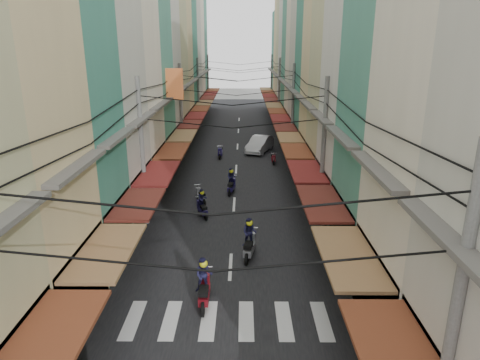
{
  "coord_description": "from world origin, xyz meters",
  "views": [
    {
      "loc": [
        0.58,
        -19.47,
        9.78
      ],
      "look_at": [
        0.4,
        2.7,
        2.69
      ],
      "focal_mm": 32.0,
      "sensor_mm": 36.0,
      "label": 1
    }
  ],
  "objects_px": {
    "bicycle": "(347,261)",
    "traffic_sign": "(353,210)",
    "market_umbrella": "(389,239)",
    "white_car": "(260,152)"
  },
  "relations": [
    {
      "from": "bicycle",
      "to": "traffic_sign",
      "type": "distance_m",
      "value": 2.45
    },
    {
      "from": "market_umbrella",
      "to": "traffic_sign",
      "type": "xyz_separation_m",
      "value": [
        -1.02,
        2.07,
        0.48
      ]
    },
    {
      "from": "bicycle",
      "to": "traffic_sign",
      "type": "xyz_separation_m",
      "value": [
        0.21,
        0.5,
        2.39
      ]
    },
    {
      "from": "white_car",
      "to": "traffic_sign",
      "type": "xyz_separation_m",
      "value": [
        3.58,
        -20.93,
        2.39
      ]
    },
    {
      "from": "bicycle",
      "to": "market_umbrella",
      "type": "bearing_deg",
      "value": -128.0
    },
    {
      "from": "white_car",
      "to": "bicycle",
      "type": "relative_size",
      "value": 3.18
    },
    {
      "from": "white_car",
      "to": "bicycle",
      "type": "height_order",
      "value": "white_car"
    },
    {
      "from": "white_car",
      "to": "traffic_sign",
      "type": "relative_size",
      "value": 1.6
    },
    {
      "from": "market_umbrella",
      "to": "bicycle",
      "type": "bearing_deg",
      "value": 128.24
    },
    {
      "from": "white_car",
      "to": "market_umbrella",
      "type": "relative_size",
      "value": 2.38
    }
  ]
}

